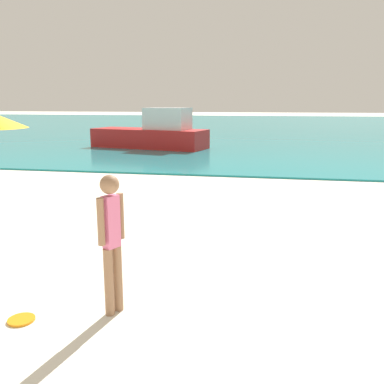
# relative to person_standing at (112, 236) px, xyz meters

# --- Properties ---
(water) EXTENTS (160.00, 60.00, 0.06)m
(water) POSITION_rel_person_standing_xyz_m (0.54, 38.90, -0.85)
(water) COLOR teal
(water) RESTS_ON ground
(person_standing) EXTENTS (0.21, 0.33, 1.56)m
(person_standing) POSITION_rel_person_standing_xyz_m (0.00, 0.00, 0.00)
(person_standing) COLOR #936B4C
(person_standing) RESTS_ON ground
(frisbee) EXTENTS (0.28, 0.28, 0.03)m
(frisbee) POSITION_rel_person_standing_xyz_m (-0.91, -0.38, -0.87)
(frisbee) COLOR orange
(frisbee) RESTS_ON ground
(boat_near) EXTENTS (6.07, 3.14, 1.97)m
(boat_near) POSITION_rel_person_standing_xyz_m (-4.24, 16.32, -0.14)
(boat_near) COLOR red
(boat_near) RESTS_ON water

